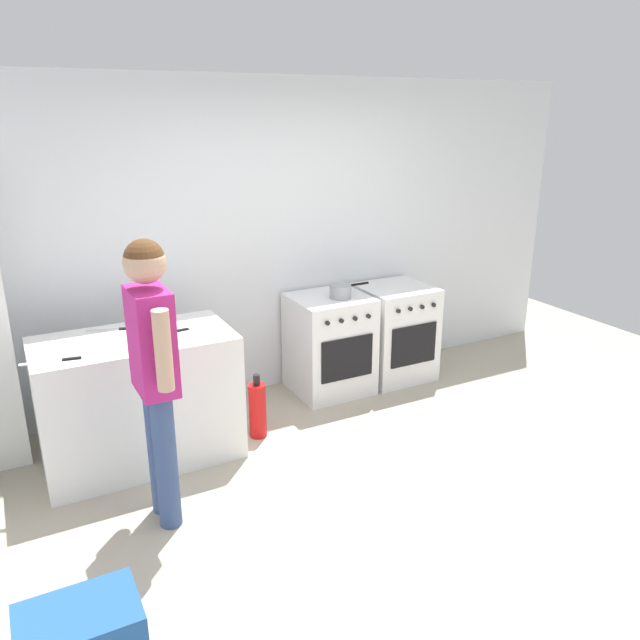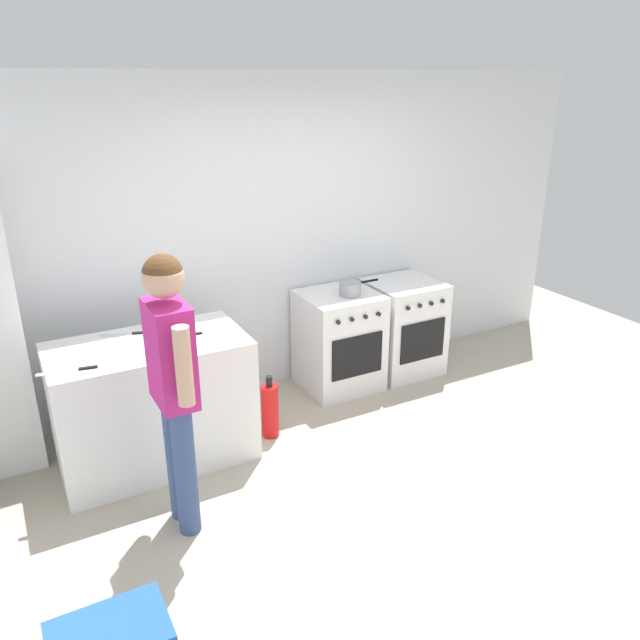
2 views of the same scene
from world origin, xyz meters
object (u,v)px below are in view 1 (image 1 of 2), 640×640
object	(u,v)px
pot	(341,291)
knife_paring	(161,329)
knife_bread	(53,361)
fire_extinguisher	(258,410)
oven_right	(394,332)
knife_chef	(193,328)
recycling_crate_lower	(81,637)
person	(153,359)
knife_carving	(113,330)
oven_left	(330,344)

from	to	relation	value
pot	knife_paring	bearing A→B (deg)	-171.07
pot	knife_bread	xyz separation A→B (m)	(-2.27, -0.51, -0.00)
knife_paring	fire_extinguisher	size ratio (longest dim) A/B	0.40
oven_right	knife_paring	bearing A→B (deg)	-171.71
knife_chef	recycling_crate_lower	world-z (taller)	knife_chef
pot	knife_chef	world-z (taller)	pot
knife_paring	person	bearing A→B (deg)	-106.26
pot	fire_extinguisher	world-z (taller)	pot
recycling_crate_lower	fire_extinguisher	bearing A→B (deg)	46.21
knife_carving	fire_extinguisher	world-z (taller)	knife_carving
knife_chef	fire_extinguisher	size ratio (longest dim) A/B	0.62
oven_left	knife_bread	size ratio (longest dim) A/B	2.43
knife_bread	person	distance (m)	0.74
pot	person	bearing A→B (deg)	-149.33
knife_paring	pot	bearing A→B (deg)	8.93
oven_left	pot	distance (m)	0.49
person	recycling_crate_lower	world-z (taller)	person
knife_paring	recycling_crate_lower	bearing A→B (deg)	-116.45
knife_paring	knife_carving	bearing A→B (deg)	153.03
person	oven_left	bearing A→B (deg)	33.24
knife_chef	knife_paring	xyz separation A→B (m)	(-0.20, 0.08, 0.00)
pot	recycling_crate_lower	distance (m)	3.18
recycling_crate_lower	oven_left	bearing A→B (deg)	40.67
oven_left	knife_chef	size ratio (longest dim) A/B	2.73
knife_paring	recycling_crate_lower	distance (m)	2.04
recycling_crate_lower	knife_carving	bearing A→B (deg)	73.45
oven_left	recycling_crate_lower	size ratio (longest dim) A/B	1.63
knife_paring	fire_extinguisher	distance (m)	0.94
knife_paring	recycling_crate_lower	size ratio (longest dim) A/B	0.38
pot	recycling_crate_lower	bearing A→B (deg)	-141.09
knife_carving	knife_paring	size ratio (longest dim) A/B	1.63
pot	knife_paring	size ratio (longest dim) A/B	1.82
knife_chef	person	world-z (taller)	person
knife_carving	recycling_crate_lower	xyz separation A→B (m)	(-0.55, -1.84, -0.76)
knife_chef	oven_left	bearing A→B (deg)	16.79
knife_chef	knife_bread	bearing A→B (deg)	-168.33
knife_carving	knife_bread	distance (m)	0.59
oven_left	knife_chef	world-z (taller)	knife_chef
recycling_crate_lower	oven_right	bearing A→B (deg)	33.75
fire_extinguisher	person	bearing A→B (deg)	-142.68
knife_carving	person	world-z (taller)	person
knife_carving	knife_chef	distance (m)	0.54
oven_right	knife_bread	xyz separation A→B (m)	(-2.88, -0.58, 0.48)
knife_bread	recycling_crate_lower	xyz separation A→B (m)	(-0.12, -1.43, -0.76)
person	recycling_crate_lower	distance (m)	1.38
knife_chef	fire_extinguisher	bearing A→B (deg)	-11.69
knife_chef	fire_extinguisher	distance (m)	0.81
oven_left	person	distance (m)	2.16
fire_extinguisher	knife_bread	bearing A→B (deg)	-175.65
oven_left	oven_right	distance (m)	0.67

